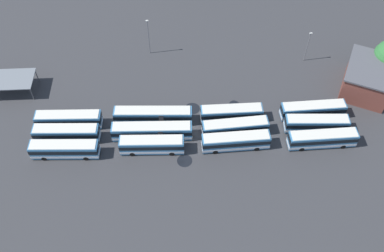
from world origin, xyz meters
The scene contains 21 objects.
ground_plane centered at (0.00, 0.00, 0.00)m, with size 128.06×128.06×0.00m, color #333335.
bus_row0_slot0 centered at (-23.90, -2.37, 1.80)m, with size 12.64×2.69×3.39m.
bus_row0_slot1 centered at (-23.64, 1.06, 1.80)m, with size 12.22×3.68×3.39m.
bus_row0_slot2 centered at (-23.74, 4.75, 1.80)m, with size 12.83×2.76×3.39m.
bus_row1_slot0 centered at (-7.81, -3.06, 1.80)m, with size 12.14×2.95×3.39m.
bus_row1_slot1 centered at (-7.96, 0.51, 1.80)m, with size 12.60×2.76×3.39m.
bus_row1_slot2 centered at (-7.56, 3.74, 1.80)m, with size 12.67×2.64×3.39m.
bus_row2_slot0 centered at (7.41, -4.02, 1.80)m, with size 15.35×3.96×3.39m.
bus_row2_slot1 centered at (7.76, -0.17, 1.80)m, with size 15.32×3.69×3.39m.
bus_row2_slot2 centered at (7.96, 3.03, 1.80)m, with size 12.03×3.48×3.39m.
bus_row3_slot0 centered at (23.74, -4.57, 1.80)m, with size 12.75×3.51×3.39m.
bus_row3_slot1 centered at (23.87, -1.22, 1.80)m, with size 12.45×3.63×3.39m.
bus_row3_slot2 centered at (23.90, 2.51, 1.80)m, with size 12.64×3.64×3.39m.
depot_building centered at (-36.95, -8.50, 3.14)m, with size 13.91×14.78×6.23m.
maintenance_shelter centered at (36.70, -15.24, 3.24)m, with size 10.77×6.59×3.40m.
lamp_post_near_entrance centered at (-26.73, -18.47, 4.27)m, with size 0.56×0.28×7.72m.
lamp_post_mid_lot centered at (7.46, -24.26, 4.94)m, with size 0.56×0.28×9.05m.
puddle_centre_drain centered at (2.17, 5.93, 0.00)m, with size 2.83×2.83×0.01m, color black.
puddle_between_rows centered at (-0.45, -6.59, 0.00)m, with size 3.12×3.12×0.01m, color black.
puddle_front_lane centered at (-9.13, -6.95, 0.00)m, with size 2.08×2.08×0.01m, color black.
puddle_back_corner centered at (5.01, -6.19, 0.00)m, with size 3.02×3.02×0.01m, color black.
Camera 1 is at (4.98, 48.96, 64.31)m, focal length 39.23 mm.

